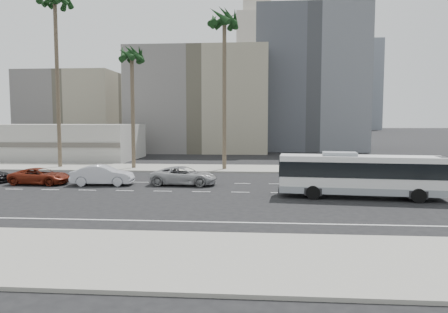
# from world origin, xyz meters

# --- Properties ---
(ground) EXTENTS (700.00, 700.00, 0.00)m
(ground) POSITION_xyz_m (0.00, 0.00, 0.00)
(ground) COLOR black
(ground) RESTS_ON ground
(sidewalk_north) EXTENTS (120.00, 7.00, 0.15)m
(sidewalk_north) POSITION_xyz_m (0.00, 15.50, 0.07)
(sidewalk_north) COLOR gray
(sidewalk_north) RESTS_ON ground
(sidewalk_south) EXTENTS (120.00, 7.00, 0.15)m
(sidewalk_south) POSITION_xyz_m (0.00, -15.50, 0.07)
(sidewalk_south) COLOR gray
(sidewalk_south) RESTS_ON ground
(commercial_low) EXTENTS (22.00, 12.16, 5.00)m
(commercial_low) POSITION_xyz_m (-30.00, 25.99, 2.50)
(commercial_low) COLOR #B4B1A9
(commercial_low) RESTS_ON ground
(midrise_beige_west) EXTENTS (24.00, 18.00, 18.00)m
(midrise_beige_west) POSITION_xyz_m (-12.00, 45.00, 9.00)
(midrise_beige_west) COLOR slate
(midrise_beige_west) RESTS_ON ground
(midrise_gray_center) EXTENTS (20.00, 20.00, 26.00)m
(midrise_gray_center) POSITION_xyz_m (8.00, 52.00, 13.00)
(midrise_gray_center) COLOR #4C4F57
(midrise_gray_center) RESTS_ON ground
(midrise_beige_far) EXTENTS (18.00, 16.00, 15.00)m
(midrise_beige_far) POSITION_xyz_m (-38.00, 50.00, 7.50)
(midrise_beige_far) COLOR slate
(midrise_beige_far) RESTS_ON ground
(civic_tower) EXTENTS (42.00, 42.00, 129.00)m
(civic_tower) POSITION_xyz_m (-2.00, 250.00, 38.83)
(civic_tower) COLOR beige
(civic_tower) RESTS_ON ground
(highrise_right) EXTENTS (26.00, 26.00, 70.00)m
(highrise_right) POSITION_xyz_m (45.00, 230.00, 35.00)
(highrise_right) COLOR #565D69
(highrise_right) RESTS_ON ground
(highrise_far) EXTENTS (22.00, 22.00, 60.00)m
(highrise_far) POSITION_xyz_m (70.00, 260.00, 30.00)
(highrise_far) COLOR #565D69
(highrise_far) RESTS_ON ground
(city_bus) EXTENTS (11.39, 3.65, 3.22)m
(city_bus) POSITION_xyz_m (5.48, -1.64, 1.69)
(city_bus) COLOR silver
(city_bus) RESTS_ON ground
(car_a) EXTENTS (2.90, 5.75, 1.56)m
(car_a) POSITION_xyz_m (-7.93, 3.36, 0.78)
(car_a) COLOR #A4A4A6
(car_a) RESTS_ON ground
(car_b) EXTENTS (2.16, 5.25, 1.69)m
(car_b) POSITION_xyz_m (-14.77, 2.70, 0.84)
(car_b) COLOR silver
(car_b) RESTS_ON ground
(car_c) EXTENTS (2.61, 5.18, 1.41)m
(car_c) POSITION_xyz_m (-20.27, 2.71, 0.70)
(car_c) COLOR maroon
(car_c) RESTS_ON ground
(palm_near) EXTENTS (5.21, 5.21, 17.54)m
(palm_near) POSITION_xyz_m (-5.34, 14.40, 15.89)
(palm_near) COLOR brown
(palm_near) RESTS_ON ground
(palm_mid) EXTENTS (4.48, 4.48, 13.87)m
(palm_mid) POSITION_xyz_m (-15.71, 14.69, 12.48)
(palm_mid) COLOR brown
(palm_mid) RESTS_ON ground
(palm_far) EXTENTS (5.99, 5.99, 20.55)m
(palm_far) POSITION_xyz_m (-24.58, 15.12, 18.67)
(palm_far) COLOR brown
(palm_far) RESTS_ON ground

